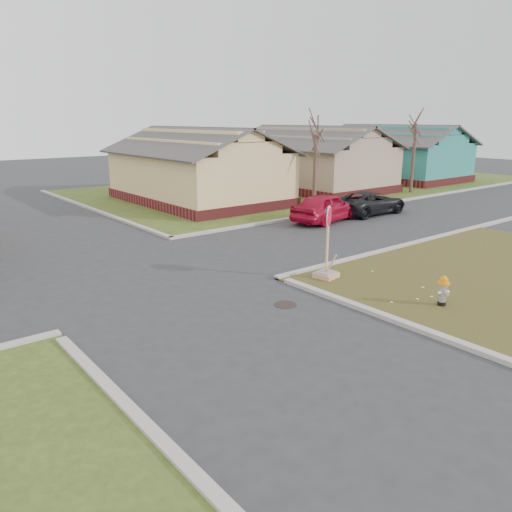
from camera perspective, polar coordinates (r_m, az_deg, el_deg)
ground at (r=13.41m, az=-5.15°, el=-7.08°), size 120.00×120.00×0.00m
verge_far_right at (r=40.73m, az=6.83°, el=8.14°), size 37.00×19.00×0.05m
curbs at (r=17.57m, az=-14.20°, el=-2.00°), size 80.00×40.00×0.12m
manhole at (r=14.29m, az=3.38°, el=-5.57°), size 0.64×0.64×0.01m
side_house_yellow at (r=31.82m, az=-6.70°, el=10.04°), size 7.60×11.60×4.70m
side_house_tan at (r=38.05m, az=6.41°, el=10.92°), size 7.60×11.60×4.70m
side_house_teal at (r=45.64m, az=15.53°, el=11.20°), size 7.60×11.60×4.70m
tree_mid_right at (r=29.39m, az=6.74°, el=9.52°), size 0.22×0.22×4.20m
tree_far_right at (r=37.28m, az=17.53°, el=10.59°), size 0.22×0.22×4.76m
fire_hydrant at (r=14.90m, az=20.59°, el=-3.56°), size 0.32×0.32×0.87m
stop_sign at (r=16.52m, az=8.08°, el=-0.72°), size 0.68×0.67×2.41m
red_sedan at (r=25.88m, az=7.95°, el=5.53°), size 4.55×2.45×1.47m
dark_pickup at (r=28.49m, az=12.89°, el=5.98°), size 4.56×2.11×1.27m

